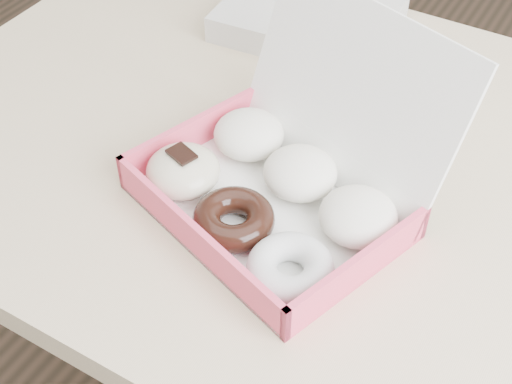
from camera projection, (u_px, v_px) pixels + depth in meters
The scene contains 3 objects.
table at pixel (324, 196), 0.99m from camera, with size 1.20×0.80×0.75m.
donut_box at pixel (278, 182), 0.85m from camera, with size 0.38×0.37×0.22m.
newspapers at pixel (309, 17), 1.14m from camera, with size 0.27×0.21×0.04m, color silver.
Camera 1 is at (0.27, -0.65, 1.38)m, focal length 50.00 mm.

